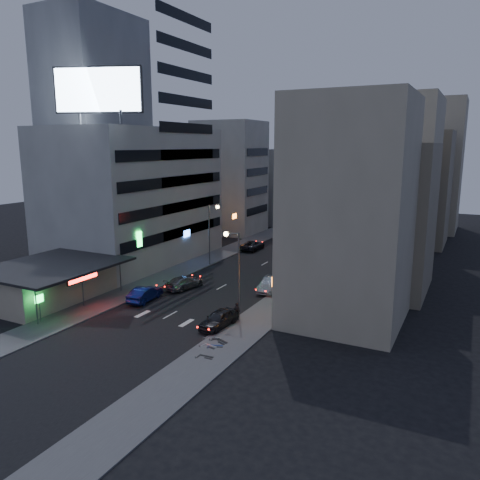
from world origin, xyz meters
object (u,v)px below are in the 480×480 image
Objects in this scene: road_car_blue at (145,294)px; scooter_black_b at (228,336)px; parked_car_right_near at (219,319)px; road_car_silver at (184,282)px; scooter_silver_b at (222,332)px; scooter_silver_a at (218,340)px; scooter_blue at (223,339)px; parked_car_right_far at (331,245)px; scooter_black_a at (214,350)px; parked_car_right_mid at (271,284)px; parked_car_left at (253,245)px; person at (237,311)px.

road_car_blue reaches higher than scooter_black_b.
road_car_blue is at bearing 169.61° from parked_car_right_near.
scooter_silver_b is at bearing 146.69° from road_car_silver.
scooter_silver_a is 0.57m from scooter_blue.
parked_car_right_far is 3.10× the size of scooter_black_a.
road_car_silver is 16.44m from scooter_silver_a.
parked_car_right_mid is at bearing 17.06° from scooter_silver_a.
parked_car_right_mid is 0.94× the size of parked_car_left.
person reaches higher than parked_car_right_far.
road_car_silver is 2.81× the size of scooter_blue.
parked_car_right_near is 34.68m from parked_car_right_far.
scooter_silver_a is 1.73m from scooter_silver_b.
parked_car_left is 29.70m from person.
parked_car_right_far reaches higher than scooter_black_b.
parked_car_right_mid is 13.61m from road_car_blue.
scooter_blue is at bearing 148.63° from road_car_blue.
scooter_black_b is (2.50, -2.88, -0.02)m from parked_car_right_near.
scooter_black_b is (0.38, 1.07, 0.06)m from scooter_silver_a.
scooter_silver_a is (2.12, -3.95, -0.08)m from parked_car_right_near.
scooter_black_a is (11.82, -13.70, -0.04)m from road_car_silver.
parked_car_left is 35.40m from scooter_blue.
scooter_silver_b is at bearing 27.90° from scooter_silver_a.
person is at bearing 22.54° from scooter_silver_a.
person is at bearing 14.85° from scooter_silver_b.
parked_car_right_far is at bearing 87.08° from parked_car_right_mid.
scooter_blue is at bearing -172.31° from scooter_black_b.
parked_car_right_near reaches higher than scooter_black_b.
road_car_blue is (-10.29, -8.91, -0.03)m from parked_car_right_mid.
parked_car_right_near is 2.47× the size of scooter_black_a.
scooter_black_b is at bearing -44.48° from parked_car_right_near.
road_car_silver is at bearing -109.24° from parked_car_right_far.
scooter_silver_a is 0.90× the size of scooter_black_b.
parked_car_left is at bearing 24.85° from scooter_silver_b.
parked_car_right_mid is at bearing -90.46° from parked_car_right_far.
parked_car_left is 0.91× the size of parked_car_right_far.
scooter_blue is 0.85× the size of scooter_black_b.
scooter_black_b is (12.80, -5.62, -0.01)m from road_car_blue.
road_car_blue is 14.07m from scooter_blue.
road_car_silver is (1.25, 5.37, -0.05)m from road_car_blue.
parked_car_right_far is 32.63m from person.
parked_car_right_near is 0.91× the size of road_car_silver.
scooter_black_a reaches higher than scooter_blue.
scooter_silver_a is 1.06× the size of scooter_blue.
scooter_silver_a is at bearing 19.00° from scooter_black_a.
parked_car_right_far reaches higher than scooter_silver_b.
parked_car_left is at bearing -76.79° from person.
road_car_silver is 14.88m from scooter_silver_b.
parked_car_right_mid is 23.02m from parked_car_right_far.
parked_car_right_near reaches higher than parked_car_left.
road_car_blue is at bearing 90.61° from parked_car_left.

